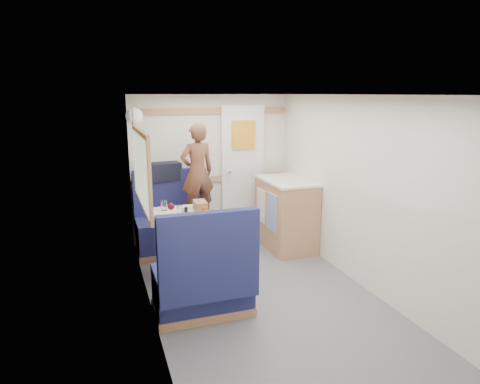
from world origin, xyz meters
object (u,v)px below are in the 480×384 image
object	(u,v)px
dome_light	(134,116)
beer_glass	(205,211)
cheese_block	(199,214)
wine_glass	(171,207)
tray	(193,220)
dinette_table	(184,229)
tumbler_left	(176,221)
bread_loaf	(200,206)
tumbler_right	(180,210)
bench_far	(171,229)
bench_near	(204,285)
pepper_grinder	(186,212)
duffel_bag	(162,172)
orange_fruit	(207,214)
tumbler_mid	(164,205)
salt_grinder	(184,211)
person	(197,172)
galley_counter	(286,213)

from	to	relation	value
dome_light	beer_glass	size ratio (longest dim) A/B	2.21
cheese_block	dome_light	bearing A→B (deg)	119.19
dome_light	wine_glass	distance (m)	1.30
tray	beer_glass	world-z (taller)	beer_glass
dinette_table	tumbler_left	bearing A→B (deg)	-112.52
bread_loaf	tumbler_right	bearing A→B (deg)	-156.41
bench_far	bench_near	distance (m)	1.73
pepper_grinder	dinette_table	bearing A→B (deg)	120.73
duffel_bag	tumbler_right	xyz separation A→B (m)	(0.03, -1.06, -0.24)
wine_glass	tumbler_left	size ratio (longest dim) A/B	1.37
tray	pepper_grinder	world-z (taller)	pepper_grinder
orange_fruit	tumbler_right	bearing A→B (deg)	133.64
tumbler_left	tumbler_mid	size ratio (longest dim) A/B	1.09
tray	tumbler_left	xyz separation A→B (m)	(-0.21, -0.15, 0.05)
bench_far	cheese_block	size ratio (longest dim) A/B	11.50
tumbler_right	salt_grinder	distance (m)	0.05
bench_far	tumbler_left	world-z (taller)	bench_far
person	tumbler_right	size ratio (longest dim) A/B	11.90
tumbler_left	beer_glass	distance (m)	0.50
bench_far	bread_loaf	xyz separation A→B (m)	(0.23, -0.70, 0.47)
wine_glass	tumbler_right	world-z (taller)	wine_glass
galley_counter	beer_glass	size ratio (longest dim) A/B	10.17
dinette_table	tumbler_right	distance (m)	0.21
wine_glass	dinette_table	bearing A→B (deg)	20.13
bench_near	tumbler_left	size ratio (longest dim) A/B	8.57
bench_far	person	xyz separation A→B (m)	(0.33, -0.14, 0.76)
pepper_grinder	salt_grinder	bearing A→B (deg)	103.06
wine_glass	pepper_grinder	xyz separation A→B (m)	(0.16, 0.02, -0.07)
galley_counter	tumbler_right	size ratio (longest dim) A/B	9.04
bench_far	pepper_grinder	world-z (taller)	bench_far
salt_grinder	orange_fruit	bearing A→B (deg)	-47.51
dome_light	tumbler_left	size ratio (longest dim) A/B	1.63
dome_light	cheese_block	distance (m)	1.48
tumbler_mid	person	bearing A→B (deg)	41.35
duffel_bag	pepper_grinder	bearing A→B (deg)	-92.68
dinette_table	bench_near	bearing A→B (deg)	-90.00
bench_far	galley_counter	xyz separation A→B (m)	(1.47, -0.31, 0.17)
galley_counter	pepper_grinder	size ratio (longest dim) A/B	8.80
tray	salt_grinder	world-z (taller)	salt_grinder
tumbler_mid	bench_near	bearing A→B (deg)	-81.85
bench_far	salt_grinder	bearing A→B (deg)	-89.54
tumbler_left	wine_glass	bearing A→B (deg)	87.54
dinette_table	tray	bearing A→B (deg)	-76.78
galley_counter	tumbler_left	bearing A→B (deg)	-150.32
dome_light	salt_grinder	size ratio (longest dim) A/B	2.42
wine_glass	salt_grinder	distance (m)	0.19
bench_far	orange_fruit	xyz separation A→B (m)	(0.21, -1.06, 0.48)
bench_near	duffel_bag	bearing A→B (deg)	91.65
dome_light	tray	world-z (taller)	dome_light
tray	orange_fruit	xyz separation A→B (m)	(0.15, 0.04, 0.05)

